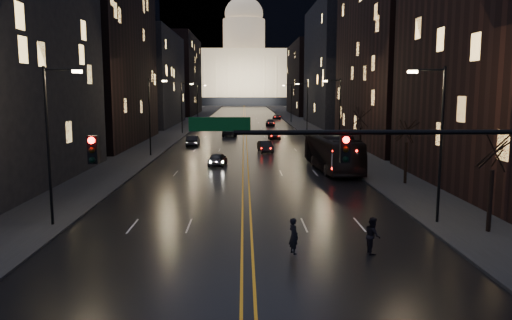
{
  "coord_description": "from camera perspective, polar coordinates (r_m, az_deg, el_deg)",
  "views": [
    {
      "loc": [
        -0.13,
        -17.73,
        7.71
      ],
      "look_at": [
        0.58,
        11.78,
        3.55
      ],
      "focal_mm": 35.0,
      "sensor_mm": 36.0,
      "label": 1
    }
  ],
  "objects": [
    {
      "name": "streetlamp_right_near",
      "position": [
        29.93,
        20.1,
        2.51
      ],
      "size": [
        2.13,
        0.25,
        9.0
      ],
      "color": "black",
      "rests_on": "ground"
    },
    {
      "name": "mountain_ridge",
      "position": [
        403.84,
        4.51,
        16.17
      ],
      "size": [
        520.0,
        60.0,
        130.0
      ],
      "primitive_type": "cube",
      "color": "black",
      "rests_on": "ground"
    },
    {
      "name": "building_right_mid",
      "position": [
        111.87,
        9.68,
        10.63
      ],
      "size": [
        12.0,
        34.0,
        26.0
      ],
      "primitive_type": "cube",
      "color": "black",
      "rests_on": "ground"
    },
    {
      "name": "receding_car_d",
      "position": [
        131.72,
        2.39,
        4.94
      ],
      "size": [
        2.56,
        4.71,
        1.25
      ],
      "primitive_type": "imported",
      "rotation": [
        0.0,
        0.0,
        -0.11
      ],
      "color": "black",
      "rests_on": "ground"
    },
    {
      "name": "capitol",
      "position": [
        267.9,
        -1.37,
        10.05
      ],
      "size": [
        90.0,
        50.0,
        58.5
      ],
      "color": "black",
      "rests_on": "ground"
    },
    {
      "name": "road",
      "position": [
        147.93,
        -1.33,
        5.05
      ],
      "size": [
        20.0,
        320.0,
        0.02
      ],
      "primitive_type": "cube",
      "color": "black",
      "rests_on": "ground"
    },
    {
      "name": "streetlamp_right_dist",
      "position": [
        118.27,
        3.96,
        6.74
      ],
      "size": [
        2.13,
        0.25,
        9.0
      ],
      "color": "black",
      "rests_on": "ground"
    },
    {
      "name": "tree_right_mid",
      "position": [
        41.97,
        16.89,
        3.34
      ],
      "size": [
        2.4,
        2.4,
        6.65
      ],
      "color": "black",
      "rests_on": "ground"
    },
    {
      "name": "sidewalk_left",
      "position": [
        148.58,
        -6.76,
        5.04
      ],
      "size": [
        8.0,
        320.0,
        0.16
      ],
      "primitive_type": "cube",
      "color": "black",
      "rests_on": "ground"
    },
    {
      "name": "tree_right_far",
      "position": [
        57.35,
        11.9,
        4.68
      ],
      "size": [
        2.4,
        2.4,
        6.65
      ],
      "color": "black",
      "rests_on": "ground"
    },
    {
      "name": "pedestrian_a",
      "position": [
        23.85,
        4.32,
        -8.66
      ],
      "size": [
        0.64,
        0.75,
        1.74
      ],
      "primitive_type": "imported",
      "rotation": [
        0.0,
        0.0,
        1.99
      ],
      "color": "black",
      "rests_on": "ground"
    },
    {
      "name": "ground",
      "position": [
        19.34,
        -0.9,
        -15.47
      ],
      "size": [
        900.0,
        900.0,
        0.0
      ],
      "primitive_type": "plane",
      "color": "black",
      "rests_on": "ground"
    },
    {
      "name": "building_right_dist",
      "position": [
        159.18,
        6.33,
        9.17
      ],
      "size": [
        12.0,
        40.0,
        22.0
      ],
      "primitive_type": "cube",
      "color": "black",
      "rests_on": "ground"
    },
    {
      "name": "streetlamp_left_far",
      "position": [
        88.42,
        -8.37,
        6.25
      ],
      "size": [
        2.13,
        0.25,
        9.0
      ],
      "color": "black",
      "rests_on": "ground"
    },
    {
      "name": "oncoming_car_b",
      "position": [
        69.18,
        -7.23,
        2.19
      ],
      "size": [
        1.66,
        4.57,
        1.5
      ],
      "primitive_type": "imported",
      "rotation": [
        0.0,
        0.0,
        3.16
      ],
      "color": "black",
      "rests_on": "ground"
    },
    {
      "name": "streetlamp_right_far",
      "position": [
        88.45,
        5.76,
        6.29
      ],
      "size": [
        2.13,
        0.25,
        9.0
      ],
      "color": "black",
      "rests_on": "ground"
    },
    {
      "name": "oncoming_car_c",
      "position": [
        83.73,
        -3.0,
        3.23
      ],
      "size": [
        2.55,
        5.23,
        1.43
      ],
      "primitive_type": "imported",
      "rotation": [
        0.0,
        0.0,
        3.11
      ],
      "color": "black",
      "rests_on": "ground"
    },
    {
      "name": "pedestrian_b",
      "position": [
        24.5,
        13.19,
        -8.38
      ],
      "size": [
        0.47,
        0.86,
        1.76
      ],
      "primitive_type": "imported",
      "rotation": [
        0.0,
        0.0,
        1.56
      ],
      "color": "black",
      "rests_on": "ground"
    },
    {
      "name": "streetlamp_right_mid",
      "position": [
        58.82,
        9.39,
        5.37
      ],
      "size": [
        2.13,
        0.25,
        9.0
      ],
      "color": "black",
      "rests_on": "ground"
    },
    {
      "name": "building_left_far",
      "position": [
        111.72,
        -12.3,
        9.03
      ],
      "size": [
        12.0,
        34.0,
        20.0
      ],
      "primitive_type": "cube",
      "color": "black",
      "rests_on": "ground"
    },
    {
      "name": "center_line",
      "position": [
        147.93,
        -1.33,
        5.05
      ],
      "size": [
        0.62,
        320.0,
        0.01
      ],
      "primitive_type": "cube",
      "color": "orange",
      "rests_on": "road"
    },
    {
      "name": "oncoming_car_d",
      "position": [
        110.49,
        -4.76,
        4.34
      ],
      "size": [
        1.93,
        4.54,
        1.31
      ],
      "primitive_type": "imported",
      "rotation": [
        0.0,
        0.0,
        3.16
      ],
      "color": "black",
      "rests_on": "ground"
    },
    {
      "name": "building_left_mid",
      "position": [
        74.97,
        -17.97,
        12.46
      ],
      "size": [
        12.0,
        30.0,
        28.0
      ],
      "primitive_type": "cube",
      "color": "black",
      "rests_on": "ground"
    },
    {
      "name": "streetlamp_left_near",
      "position": [
        29.83,
        -22.37,
        2.38
      ],
      "size": [
        2.13,
        0.25,
        9.0
      ],
      "color": "black",
      "rests_on": "ground"
    },
    {
      "name": "sidewalk_right",
      "position": [
        148.6,
        4.09,
        5.07
      ],
      "size": [
        8.0,
        320.0,
        0.16
      ],
      "primitive_type": "cube",
      "color": "black",
      "rests_on": "ground"
    },
    {
      "name": "receding_car_b",
      "position": [
        77.82,
        2.09,
        2.87
      ],
      "size": [
        1.97,
        4.32,
        1.44
      ],
      "primitive_type": "imported",
      "rotation": [
        0.0,
        0.0,
        0.07
      ],
      "color": "black",
      "rests_on": "ground"
    },
    {
      "name": "oncoming_car_a",
      "position": [
        51.05,
        -4.42,
        0.11
      ],
      "size": [
        2.05,
        4.24,
        1.39
      ],
      "primitive_type": "imported",
      "rotation": [
        0.0,
        0.0,
        3.04
      ],
      "color": "black",
      "rests_on": "ground"
    },
    {
      "name": "receding_car_c",
      "position": [
        107.25,
        1.66,
        4.28
      ],
      "size": [
        2.37,
        5.0,
        1.41
      ],
      "primitive_type": "imported",
      "rotation": [
        0.0,
        0.0,
        -0.08
      ],
      "color": "black",
      "rests_on": "ground"
    },
    {
      "name": "bus",
      "position": [
        48.6,
        8.71,
        0.91
      ],
      "size": [
        3.83,
        12.83,
        3.53
      ],
      "primitive_type": "imported",
      "rotation": [
        0.0,
        0.0,
        0.07
      ],
      "color": "black",
      "rests_on": "ground"
    },
    {
      "name": "building_left_dist",
      "position": [
        159.16,
        -9.04,
        9.48
      ],
      "size": [
        12.0,
        40.0,
        24.0
      ],
      "primitive_type": "cube",
      "color": "black",
      "rests_on": "ground"
    },
    {
      "name": "receding_car_a",
      "position": [
        61.91,
        1.07,
        1.53
      ],
      "size": [
        2.0,
        4.42,
        1.41
      ],
      "primitive_type": "imported",
      "rotation": [
        0.0,
        0.0,
        0.12
      ],
      "color": "black",
      "rests_on": "ground"
    },
    {
      "name": "building_right_tall",
      "position": [
        71.85,
        16.46,
        16.76
      ],
      "size": [
        12.0,
        30.0,
        38.0
      ],
      "primitive_type": "cube",
      "color": "black",
      "rests_on": "ground"
    },
    {
      "name": "streetlamp_left_mid",
      "position": [
        58.77,
        -11.9,
        5.3
      ],
      "size": [
        2.13,
        0.25,
        9.0
      ],
      "color": "black",
      "rests_on": "ground"
    },
    {
      "name": "traffic_signal",
      "position": [
        18.91,
        17.26,
        -0.26
      ],
      "size": [
        17.29,
        0.45,
        7.0
      ],
      "color": "black",
      "rests_on": "ground"
    },
    {
      "name": "streetlamp_left_dist",
      "position": [
        118.25,
        -6.61,
        6.71
      ],
      "size": [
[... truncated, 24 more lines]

